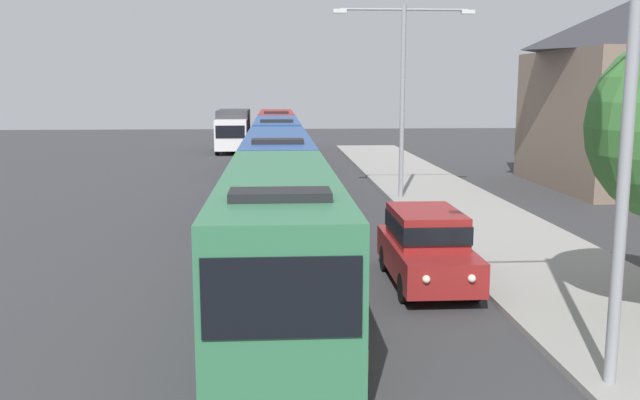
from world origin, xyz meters
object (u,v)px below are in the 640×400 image
bus_second_in_line (278,170)px  streetlamp_near (632,66)px  bus_lead (280,235)px  white_suv (426,244)px  bus_fourth_in_line (276,130)px  box_truck_oncoming (233,129)px  streetlamp_mid (403,81)px  bus_middle (277,143)px

bus_second_in_line → streetlamp_near: bearing=-72.1°
bus_lead → streetlamp_near: 7.99m
bus_second_in_line → white_suv: bus_second_in_line is taller
bus_fourth_in_line → box_truck_oncoming: 3.35m
bus_second_in_line → bus_lead: bearing=-90.0°
streetlamp_mid → box_truck_oncoming: bearing=110.2°
bus_lead → white_suv: bus_lead is taller
white_suv → bus_middle: bearing=98.8°
bus_second_in_line → streetlamp_near: 17.90m
bus_fourth_in_line → streetlamp_near: streetlamp_near is taller
bus_lead → box_truck_oncoming: 38.45m
bus_lead → streetlamp_mid: bearing=69.7°
bus_second_in_line → bus_fourth_in_line: 25.75m
bus_middle → white_suv: size_ratio=2.46×
bus_second_in_line → streetlamp_mid: streetlamp_mid is taller
bus_second_in_line → box_truck_oncoming: bearing=97.2°
bus_second_in_line → streetlamp_mid: size_ratio=1.51×
white_suv → streetlamp_mid: 13.70m
bus_fourth_in_line → bus_lead: bearing=-90.0°
bus_lead → bus_second_in_line: (0.00, 12.01, 0.00)m
bus_second_in_line → box_truck_oncoming: (-3.30, 26.30, 0.01)m
white_suv → bus_second_in_line: bearing=109.7°
box_truck_oncoming → streetlamp_near: bearing=-78.6°
streetlamp_near → streetlamp_mid: bearing=90.0°
bus_second_in_line → bus_fourth_in_line: bearing=90.0°
bus_fourth_in_line → streetlamp_near: 42.92m
white_suv → box_truck_oncoming: (-7.00, 36.63, 0.67)m
bus_lead → bus_fourth_in_line: same height
bus_lead → box_truck_oncoming: bearing=94.9°
bus_fourth_in_line → box_truck_oncoming: size_ratio=1.61×
bus_lead → white_suv: bearing=24.4°
white_suv → box_truck_oncoming: bearing=100.8°
bus_middle → streetlamp_near: streetlamp_near is taller
bus_middle → bus_lead: bearing=-90.0°
bus_fourth_in_line → box_truck_oncoming: (-3.30, 0.55, 0.01)m
bus_lead → bus_middle: same height
streetlamp_mid → streetlamp_near: bearing=-90.0°
bus_fourth_in_line → white_suv: bearing=-84.1°
bus_lead → bus_fourth_in_line: size_ratio=0.94×
bus_fourth_in_line → streetlamp_near: size_ratio=1.42×
bus_middle → bus_fourth_in_line: bearing=90.0°
bus_lead → white_suv: 4.11m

